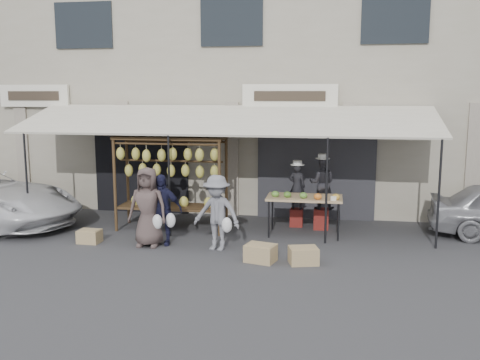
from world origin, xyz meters
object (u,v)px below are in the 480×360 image
Objects in this scene: customer_mid at (161,210)px; customer_left at (148,207)px; crate_near_a at (261,253)px; crate_far at (90,236)px; vendor_right at (322,183)px; banana_rack at (170,165)px; produce_table at (304,198)px; customer_right at (217,213)px; vendor_left at (297,186)px; crate_near_b at (303,256)px.

customer_left is at bearing -150.80° from customer_mid.
crate_far is (-3.85, 0.66, -0.03)m from crate_near_a.
vendor_right reaches higher than customer_mid.
produce_table is at bearing -0.04° from banana_rack.
vendor_right is 5.46m from crate_far.
customer_mid is at bearing -176.11° from customer_right.
customer_left is 3.04× the size of crate_near_a.
vendor_right reaches higher than customer_left.
crate_far is at bearing 25.22° from vendor_right.
crate_far is at bearing 40.25° from vendor_left.
customer_mid is 1.28m from customer_right.
customer_mid is at bearing -157.45° from produce_table.
vendor_right is at bearing 68.09° from crate_near_a.
vendor_left is (2.92, 0.84, -0.57)m from banana_rack.
customer_right is (-1.72, -1.43, -0.08)m from produce_table.
vendor_right reaches higher than crate_far.
produce_table is at bearing 52.26° from customer_right.
produce_table is 3.51m from customer_left.
banana_rack is at bearing 90.78° from customer_mid.
crate_near_b is at bearing 109.55° from vendor_left.
vendor_right is 0.81× the size of customer_mid.
crate_near_a reaches higher than crate_far.
customer_right is 2.94× the size of crate_near_b.
crate_far is at bearing -168.15° from customer_right.
customer_right is at bearing -15.23° from customer_mid.
crate_near_b reaches higher than crate_far.
vendor_right is 4.17m from customer_left.
vendor_left is 3.46m from customer_mid.
banana_rack is at bearing 13.32° from vendor_right.
vendor_right reaches higher than vendor_left.
customer_right is 3.36× the size of crate_far.
produce_table is 2.29m from crate_near_a.
produce_table is 1.08× the size of customer_right.
crate_far is (-1.59, -0.16, -0.63)m from customer_mid.
crate_near_a is (-1.10, -2.73, -0.95)m from vendor_right.
vendor_left is at bearing 16.00° from banana_rack.
crate_far is (-4.68, 0.66, -0.02)m from crate_near_b.
banana_rack is at bearing 147.36° from customer_right.
customer_left is at bearing 49.92° from vendor_left.
customer_left is at bearing 32.59° from vendor_right.
crate_near_a is at bearing -109.30° from produce_table.
produce_table is 1.00× the size of customer_left.
crate_near_a reaches higher than crate_near_b.
crate_near_b is at bearing -10.90° from customer_left.
vendor_right is (0.60, -0.16, 0.12)m from vendor_left.
banana_rack is 3.22m from produce_table.
vendor_left reaches higher than crate_near_b.
crate_near_b is (0.11, -2.05, -0.71)m from produce_table.
crate_far is (-4.57, -1.40, -0.73)m from produce_table.
customer_left reaches higher than produce_table.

